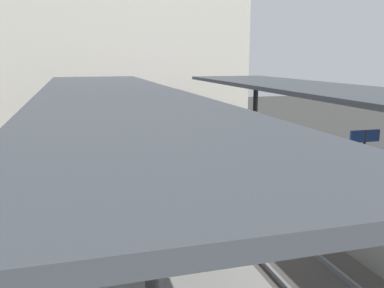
# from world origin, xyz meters

# --- Properties ---
(ground_plane) EXTENTS (80.00, 80.00, 0.00)m
(ground_plane) POSITION_xyz_m (0.00, 0.00, 0.00)
(ground_plane) COLOR #383835
(platform_left) EXTENTS (4.40, 28.00, 1.00)m
(platform_left) POSITION_xyz_m (-3.80, 0.00, 0.50)
(platform_left) COLOR gray
(platform_left) RESTS_ON ground_plane
(platform_right) EXTENTS (4.40, 28.00, 1.00)m
(platform_right) POSITION_xyz_m (3.80, 0.00, 0.50)
(platform_right) COLOR gray
(platform_right) RESTS_ON ground_plane
(track_ballast) EXTENTS (3.20, 28.00, 0.20)m
(track_ballast) POSITION_xyz_m (0.00, 0.00, 0.10)
(track_ballast) COLOR #4C4742
(track_ballast) RESTS_ON ground_plane
(rail_near_side) EXTENTS (0.08, 28.00, 0.14)m
(rail_near_side) POSITION_xyz_m (-0.72, 0.00, 0.27)
(rail_near_side) COLOR slate
(rail_near_side) RESTS_ON track_ballast
(rail_far_side) EXTENTS (0.08, 28.00, 0.14)m
(rail_far_side) POSITION_xyz_m (0.72, 0.00, 0.27)
(rail_far_side) COLOR slate
(rail_far_side) RESTS_ON track_ballast
(commuter_train) EXTENTS (2.78, 12.29, 3.10)m
(commuter_train) POSITION_xyz_m (0.00, 7.16, 1.73)
(commuter_train) COLOR #472D6B
(commuter_train) RESTS_ON track_ballast
(canopy_left) EXTENTS (4.18, 21.00, 3.12)m
(canopy_left) POSITION_xyz_m (-3.80, 1.40, 4.01)
(canopy_left) COLOR #333335
(canopy_left) RESTS_ON platform_left
(canopy_right) EXTENTS (4.18, 21.00, 3.07)m
(canopy_right) POSITION_xyz_m (3.80, 1.40, 3.95)
(canopy_right) COLOR #333335
(canopy_right) RESTS_ON platform_right
(platform_bench) EXTENTS (1.40, 0.41, 0.86)m
(platform_bench) POSITION_xyz_m (4.11, -1.08, 1.46)
(platform_bench) COLOR black
(platform_bench) RESTS_ON platform_right
(platform_sign) EXTENTS (0.90, 0.08, 2.21)m
(platform_sign) POSITION_xyz_m (2.53, -1.98, 2.62)
(platform_sign) COLOR #262628
(platform_sign) RESTS_ON platform_right
(passenger_near_bench) EXTENTS (0.36, 0.36, 1.73)m
(passenger_near_bench) POSITION_xyz_m (-5.12, 6.92, 1.90)
(passenger_near_bench) COLOR maroon
(passenger_near_bench) RESTS_ON platform_left
(station_building_backdrop) EXTENTS (18.00, 6.00, 11.00)m
(station_building_backdrop) POSITION_xyz_m (-1.50, 20.00, 5.50)
(station_building_backdrop) COLOR beige
(station_building_backdrop) RESTS_ON ground_plane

